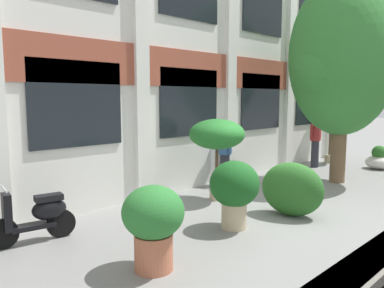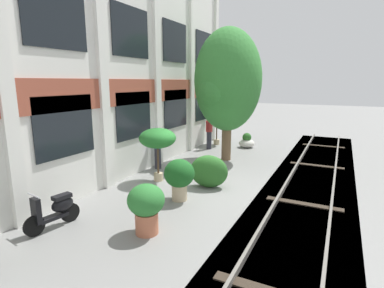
# 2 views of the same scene
# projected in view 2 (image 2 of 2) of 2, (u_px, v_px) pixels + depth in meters

# --- Properties ---
(ground_plane) EXTENTS (80.00, 80.00, 0.00)m
(ground_plane) POSITION_uv_depth(u_px,v_px,m) (205.00, 186.00, 10.17)
(ground_plane) COLOR gray
(apartment_facade) EXTENTS (15.79, 0.64, 8.39)m
(apartment_facade) POSITION_uv_depth(u_px,v_px,m) (126.00, 61.00, 10.69)
(apartment_facade) COLOR silver
(apartment_facade) RESTS_ON ground
(rail_tracks) EXTENTS (23.43, 2.80, 0.43)m
(rail_tracks) POSITION_uv_depth(u_px,v_px,m) (304.00, 206.00, 8.80)
(rail_tracks) COLOR #4C473F
(rail_tracks) RESTS_ON ground
(broadleaf_tree) EXTENTS (3.03, 2.89, 5.71)m
(broadleaf_tree) POSITION_uv_depth(u_px,v_px,m) (228.00, 82.00, 12.84)
(broadleaf_tree) COLOR brown
(broadleaf_tree) RESTS_ON ground
(potted_plant_ribbed_drum) EXTENTS (0.86, 0.86, 1.19)m
(potted_plant_ribbed_drum) POSITION_uv_depth(u_px,v_px,m) (146.00, 205.00, 6.85)
(potted_plant_ribbed_drum) COLOR #B76647
(potted_plant_ribbed_drum) RESTS_ON ground
(potted_plant_low_pan) EXTENTS (1.29, 1.29, 1.89)m
(potted_plant_low_pan) POSITION_uv_depth(u_px,v_px,m) (158.00, 139.00, 10.38)
(potted_plant_low_pan) COLOR tan
(potted_plant_low_pan) RESTS_ON ground
(potted_plant_wide_bowl) EXTENTS (0.84, 0.84, 0.79)m
(potted_plant_wide_bowl) POSITION_uv_depth(u_px,v_px,m) (247.00, 142.00, 15.97)
(potted_plant_wide_bowl) COLOR beige
(potted_plant_wide_bowl) RESTS_ON ground
(potted_plant_tall_urn) EXTENTS (1.22, 1.22, 2.11)m
(potted_plant_tall_urn) POSITION_uv_depth(u_px,v_px,m) (217.00, 116.00, 16.47)
(potted_plant_tall_urn) COLOR tan
(potted_plant_tall_urn) RESTS_ON ground
(potted_plant_stone_basin) EXTENTS (0.90, 0.90, 1.25)m
(potted_plant_stone_basin) POSITION_uv_depth(u_px,v_px,m) (179.00, 176.00, 8.79)
(potted_plant_stone_basin) COLOR tan
(potted_plant_stone_basin) RESTS_ON ground
(scooter_near_curb) EXTENTS (1.38, 0.53, 0.98)m
(scooter_near_curb) POSITION_uv_depth(u_px,v_px,m) (55.00, 210.00, 7.19)
(scooter_near_curb) COLOR black
(scooter_near_curb) RESTS_ON ground
(resident_by_doorway) EXTENTS (0.52, 0.34, 1.71)m
(resident_by_doorway) POSITION_uv_depth(u_px,v_px,m) (209.00, 132.00, 15.49)
(resident_by_doorway) COLOR #282833
(resident_by_doorway) RESTS_ON ground
(resident_watching_tracks) EXTENTS (0.34, 0.52, 1.62)m
(resident_watching_tracks) POSITION_uv_depth(u_px,v_px,m) (158.00, 148.00, 11.98)
(resident_watching_tracks) COLOR #282833
(resident_watching_tracks) RESTS_ON ground
(topiary_hedge) EXTENTS (0.94, 1.38, 1.09)m
(topiary_hedge) POSITION_uv_depth(u_px,v_px,m) (209.00, 171.00, 9.93)
(topiary_hedge) COLOR #286023
(topiary_hedge) RESTS_ON ground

